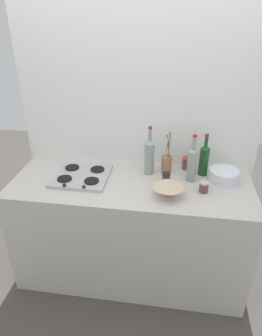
# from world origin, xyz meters

# --- Properties ---
(ground_plane) EXTENTS (6.00, 6.00, 0.00)m
(ground_plane) POSITION_xyz_m (0.00, 0.00, 0.00)
(ground_plane) COLOR #47423D
(ground_plane) RESTS_ON ground
(counter_block) EXTENTS (1.80, 0.70, 0.90)m
(counter_block) POSITION_xyz_m (0.00, 0.00, 0.45)
(counter_block) COLOR beige
(counter_block) RESTS_ON ground
(backsplash_panel) EXTENTS (1.90, 0.06, 2.22)m
(backsplash_panel) POSITION_xyz_m (0.00, 0.38, 1.11)
(backsplash_panel) COLOR white
(backsplash_panel) RESTS_ON ground
(stovetop_hob) EXTENTS (0.41, 0.40, 0.04)m
(stovetop_hob) POSITION_xyz_m (-0.39, 0.02, 0.91)
(stovetop_hob) COLOR #B2B2B7
(stovetop_hob) RESTS_ON counter_block
(plate_stack) EXTENTS (0.22, 0.22, 0.09)m
(plate_stack) POSITION_xyz_m (0.68, 0.13, 0.94)
(plate_stack) COLOR white
(plate_stack) RESTS_ON counter_block
(wine_bottle_leftmost) EXTENTS (0.08, 0.08, 0.39)m
(wine_bottle_leftmost) POSITION_xyz_m (0.12, 0.16, 1.05)
(wine_bottle_leftmost) COLOR gray
(wine_bottle_leftmost) RESTS_ON counter_block
(wine_bottle_mid_left) EXTENTS (0.07, 0.07, 0.33)m
(wine_bottle_mid_left) POSITION_xyz_m (0.53, 0.20, 1.03)
(wine_bottle_mid_left) COLOR #19471E
(wine_bottle_mid_left) RESTS_ON counter_block
(wine_bottle_mid_right) EXTENTS (0.07, 0.07, 0.37)m
(wine_bottle_mid_right) POSITION_xyz_m (0.44, 0.09, 1.04)
(wine_bottle_mid_right) COLOR gray
(wine_bottle_mid_right) RESTS_ON counter_block
(mixing_bowl) EXTENTS (0.21, 0.21, 0.08)m
(mixing_bowl) POSITION_xyz_m (0.28, -0.15, 0.94)
(mixing_bowl) COLOR beige
(mixing_bowl) RESTS_ON counter_block
(utensil_crock) EXTENTS (0.08, 0.08, 0.33)m
(utensil_crock) POSITION_xyz_m (0.25, 0.20, 0.98)
(utensil_crock) COLOR #996B4C
(utensil_crock) RESTS_ON counter_block
(condiment_jar_front) EXTENTS (0.06, 0.06, 0.07)m
(condiment_jar_front) POSITION_xyz_m (0.26, 0.04, 0.94)
(condiment_jar_front) COLOR #66384C
(condiment_jar_front) RESTS_ON counter_block
(condiment_jar_rear) EXTENTS (0.06, 0.06, 0.10)m
(condiment_jar_rear) POSITION_xyz_m (0.40, 0.27, 0.95)
(condiment_jar_rear) COLOR #66384C
(condiment_jar_rear) RESTS_ON counter_block
(condiment_jar_spare) EXTENTS (0.07, 0.07, 0.08)m
(condiment_jar_spare) POSITION_xyz_m (0.53, -0.05, 0.94)
(condiment_jar_spare) COLOR #66384C
(condiment_jar_spare) RESTS_ON counter_block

